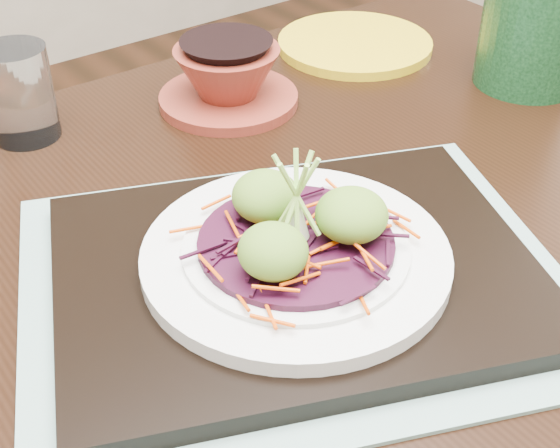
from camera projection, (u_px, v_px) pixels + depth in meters
dining_table at (271, 323)px, 0.71m from camera, size 1.13×0.76×0.70m
placemat at (295, 281)px, 0.61m from camera, size 0.51×0.47×0.00m
serving_tray at (295, 271)px, 0.60m from camera, size 0.44×0.39×0.02m
white_plate at (296, 255)px, 0.60m from camera, size 0.24×0.24×0.02m
cabbage_bed at (296, 242)px, 0.59m from camera, size 0.15×0.15×0.01m
carrot_julienne at (296, 235)px, 0.58m from camera, size 0.18×0.18×0.01m
guacamole_scoops at (297, 220)px, 0.58m from camera, size 0.13×0.12×0.04m
scallion_garnish at (297, 200)px, 0.57m from camera, size 0.05×0.05×0.08m
water_glass at (20, 94)px, 0.77m from camera, size 0.09×0.09×0.10m
terracotta_bowl_set at (228, 80)px, 0.84m from camera, size 0.18×0.18×0.06m
yellow_plate at (355, 44)px, 0.97m from camera, size 0.22×0.22×0.01m
green_jar at (535, 26)px, 0.86m from camera, size 0.14×0.14×0.14m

